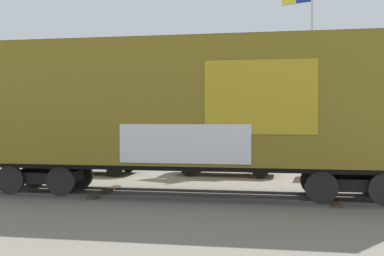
% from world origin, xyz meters
% --- Properties ---
extents(ground_plane, '(260.00, 260.00, 0.00)m').
position_xyz_m(ground_plane, '(0.00, 0.00, 0.00)').
color(ground_plane, slate).
extents(track, '(60.02, 3.42, 0.08)m').
position_xyz_m(track, '(-1.40, 0.06, 0.04)').
color(track, '#4C4742').
rests_on(track, ground_plane).
extents(freight_car, '(13.91, 3.11, 4.98)m').
position_xyz_m(freight_car, '(0.73, -0.00, 2.82)').
color(freight_car, olive).
rests_on(freight_car, ground_plane).
extents(flagpole, '(1.60, 0.77, 9.63)m').
position_xyz_m(flagpole, '(5.51, 10.04, 6.21)').
color(flagpole, silver).
rests_on(flagpole, ground_plane).
extents(hillside, '(119.85, 30.94, 14.61)m').
position_xyz_m(hillside, '(0.10, 73.02, 5.16)').
color(hillside, silver).
rests_on(hillside, ground_plane).
extents(parked_car_green, '(4.41, 2.16, 1.56)m').
position_xyz_m(parked_car_green, '(-4.38, 4.87, 0.79)').
color(parked_car_green, '#1E5933').
rests_on(parked_car_green, ground_plane).
extents(parked_car_tan, '(4.47, 2.19, 1.52)m').
position_xyz_m(parked_car_tan, '(1.57, 5.17, 0.78)').
color(parked_car_tan, '#9E8966').
rests_on(parked_car_tan, ground_plane).
extents(parked_car_red, '(4.67, 2.45, 1.73)m').
position_xyz_m(parked_car_red, '(7.12, 4.48, 0.87)').
color(parked_car_red, '#B21E1E').
rests_on(parked_car_red, ground_plane).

